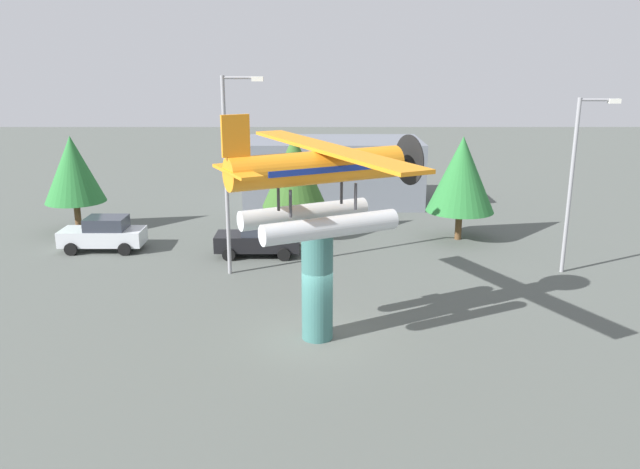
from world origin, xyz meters
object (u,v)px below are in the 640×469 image
streetlight_primary (232,164)px  streetlight_secondary (579,174)px  floatplane_monument (323,181)px  display_pedestal (320,285)px  car_near_silver (106,233)px  tree_center_back (464,174)px  storefront_building (336,171)px  tree_west (76,169)px  car_mid_black (262,238)px  tree_east (297,171)px

streetlight_primary → streetlight_secondary: (15.44, 0.20, -0.48)m
floatplane_monument → streetlight_primary: size_ratio=1.10×
display_pedestal → streetlight_primary: size_ratio=0.45×
car_near_silver → streetlight_primary: size_ratio=0.47×
tree_center_back → streetlight_secondary: bearing=-54.8°
display_pedestal → storefront_building: bearing=87.4°
car_near_silver → storefront_building: 16.57m
floatplane_monument → car_near_silver: (-11.15, 10.62, -4.77)m
streetlight_secondary → tree_center_back: bearing=125.2°
streetlight_primary → tree_west: size_ratio=1.63×
floatplane_monument → tree_center_back: floatplane_monument is taller
streetlight_secondary → tree_west: (-25.27, 7.19, -1.04)m
floatplane_monument → tree_center_back: 14.89m
streetlight_secondary → storefront_building: (-10.55, 14.78, -2.48)m
streetlight_secondary → car_near_silver: bearing=171.3°
streetlight_primary → storefront_building: streetlight_primary is taller
tree_center_back → car_mid_black: bearing=-164.5°
display_pedestal → tree_east: tree_east is taller
display_pedestal → streetlight_primary: bearing=119.0°
storefront_building → tree_east: size_ratio=2.06×
streetlight_secondary → tree_east: bearing=155.5°
display_pedestal → car_near_silver: 15.39m
streetlight_primary → floatplane_monument: bearing=-60.1°
car_near_silver → tree_east: tree_east is taller
car_near_silver → tree_east: 10.43m
floatplane_monument → tree_center_back: (7.54, 12.68, -2.05)m
floatplane_monument → tree_east: size_ratio=1.72×
streetlight_primary → tree_east: (2.60, 6.05, -1.38)m
floatplane_monument → streetlight_secondary: (11.43, 7.16, -1.03)m
display_pedestal → tree_east: 13.26m
floatplane_monument → streetlight_secondary: bearing=5.6°
display_pedestal → car_near_silver: bearing=135.9°
tree_east → streetlight_secondary: bearing=-24.5°
streetlight_secondary → display_pedestal: bearing=-148.0°
floatplane_monument → car_mid_black: (-3.08, 9.73, -4.77)m
tree_east → tree_center_back: (8.95, -0.34, -0.13)m
floatplane_monument → tree_center_back: size_ratio=1.74×
floatplane_monument → tree_west: floatplane_monument is taller
storefront_building → tree_east: bearing=-104.4°
streetlight_primary → tree_west: (-9.84, 7.39, -1.53)m
car_mid_black → tree_east: (1.66, 3.29, 2.84)m
display_pedestal → floatplane_monument: floatplane_monument is taller
display_pedestal → car_near_silver: (-11.03, 10.68, -1.11)m
display_pedestal → tree_west: (-13.73, 14.41, 1.59)m
streetlight_primary → tree_center_back: size_ratio=1.58×
streetlight_primary → tree_center_back: bearing=26.3°
car_mid_black → storefront_building: (3.95, 12.21, 1.26)m
display_pedestal → tree_west: size_ratio=0.73×
storefront_building → tree_west: 16.62m
display_pedestal → streetlight_primary: (-3.89, 7.02, 3.11)m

